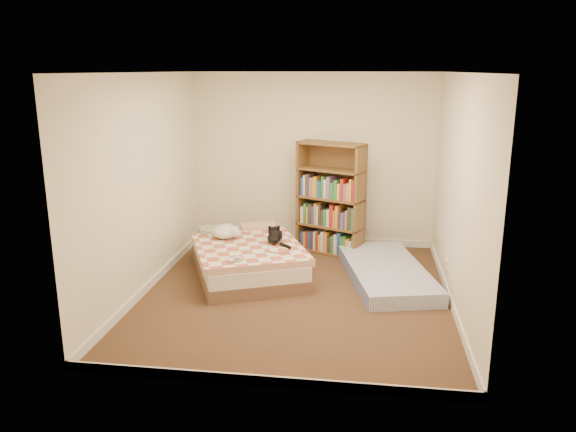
# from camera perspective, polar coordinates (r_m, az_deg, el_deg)

# --- Properties ---
(room) EXTENTS (3.51, 4.01, 2.51)m
(room) POSITION_cam_1_polar(r_m,az_deg,el_deg) (6.23, 0.83, 2.31)
(room) COLOR #4E3121
(room) RESTS_ON ground
(bed) EXTENTS (1.79, 2.07, 0.46)m
(bed) POSITION_cam_1_polar(r_m,az_deg,el_deg) (7.17, -4.12, -4.24)
(bed) COLOR brown
(bed) RESTS_ON room
(bookshelf) EXTENTS (1.07, 0.68, 1.57)m
(bookshelf) POSITION_cam_1_polar(r_m,az_deg,el_deg) (7.91, 4.31, 0.29)
(bookshelf) COLOR brown
(bookshelf) RESTS_ON room
(floor_mattress) EXTENTS (1.30, 2.10, 0.18)m
(floor_mattress) POSITION_cam_1_polar(r_m,az_deg,el_deg) (7.12, 9.88, -5.61)
(floor_mattress) COLOR #6C7BB4
(floor_mattress) RESTS_ON room
(black_cat) EXTENTS (0.28, 0.67, 0.15)m
(black_cat) POSITION_cam_1_polar(r_m,az_deg,el_deg) (7.12, -1.28, -2.04)
(black_cat) COLOR black
(black_cat) RESTS_ON bed
(white_dog) EXTENTS (0.43, 0.45, 0.17)m
(white_dog) POSITION_cam_1_polar(r_m,az_deg,el_deg) (7.28, -6.35, -1.58)
(white_dog) COLOR white
(white_dog) RESTS_ON bed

